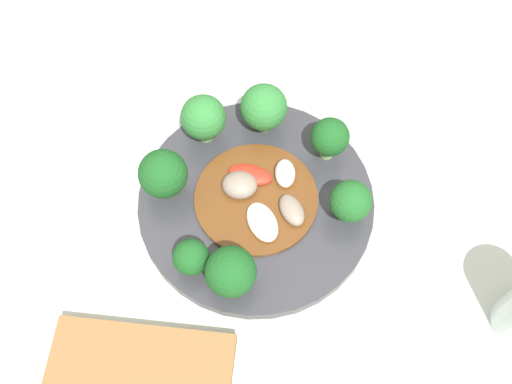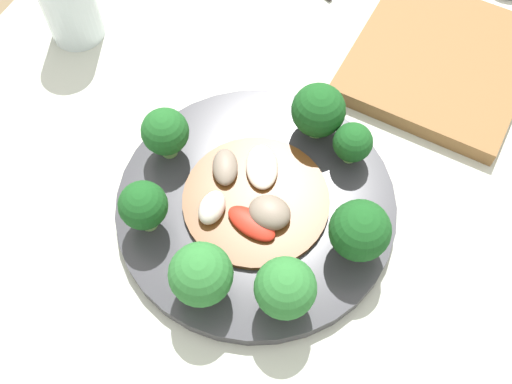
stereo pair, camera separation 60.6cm
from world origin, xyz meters
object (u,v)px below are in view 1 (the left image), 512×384
broccoli_north (163,174)px  broccoli_southeast (330,138)px  broccoli_east (264,108)px  stirfry_center (259,196)px  broccoli_northwest (191,257)px  broccoli_west (235,272)px  broccoli_south (350,202)px  broccoli_northeast (203,118)px  plate (256,202)px

broccoli_north → broccoli_southeast: broccoli_north is taller
broccoli_east → stirfry_center: broccoli_east is taller
broccoli_northwest → broccoli_east: (0.20, -0.07, 0.01)m
broccoli_southeast → broccoli_east: 0.09m
broccoli_west → stirfry_center: size_ratio=0.44×
broccoli_south → broccoli_northeast: (0.10, 0.18, 0.00)m
broccoli_northwest → broccoli_south: size_ratio=0.80×
broccoli_west → broccoli_southeast: bearing=-29.8°
broccoli_north → broccoli_southeast: (0.06, -0.19, -0.00)m
broccoli_south → broccoli_east: bearing=41.4°
broccoli_northeast → stirfry_center: size_ratio=0.47×
broccoli_east → broccoli_northeast: same height
broccoli_north → broccoli_northeast: size_ratio=1.00×
broccoli_northeast → broccoli_west: (-0.19, -0.05, -0.00)m
plate → broccoli_east: size_ratio=4.04×
broccoli_north → broccoli_east: bearing=-47.7°
broccoli_east → plate: bearing=178.6°
broccoli_south → broccoli_northeast: bearing=60.8°
broccoli_south → broccoli_southeast: bearing=16.4°
broccoli_northeast → broccoli_west: 0.20m
broccoli_southeast → broccoli_northeast: 0.16m
broccoli_southeast → broccoli_west: 0.20m
broccoli_north → stirfry_center: size_ratio=0.47×
broccoli_west → broccoli_northeast: bearing=15.6°
stirfry_center → broccoli_west: bearing=169.9°
broccoli_northeast → stirfry_center: 0.12m
broccoli_northwest → broccoli_east: size_ratio=0.71×
broccoli_east → broccoli_northwest: bearing=160.7°
broccoli_north → broccoli_south: 0.22m
broccoli_south → broccoli_northeast: broccoli_northeast is taller
broccoli_north → broccoli_east: size_ratio=1.00×
broccoli_south → plate: bearing=82.8°
plate → broccoli_south: size_ratio=4.56×
broccoli_east → broccoli_west: broccoli_east is taller
broccoli_southeast → broccoli_northwest: size_ratio=1.28×
broccoli_northeast → broccoli_north: bearing=154.4°
broccoli_north → broccoli_south: size_ratio=1.12×
broccoli_southeast → broccoli_northwest: 0.22m
plate → stirfry_center: size_ratio=1.91×
broccoli_north → broccoli_northeast: bearing=-25.6°
plate → broccoli_northeast: broccoli_northeast is taller
broccoli_southeast → stirfry_center: (-0.07, 0.08, -0.03)m
broccoli_south → broccoli_west: bearing=126.5°
broccoli_southeast → broccoli_northwest: broccoli_southeast is taller
plate → stirfry_center: 0.02m
broccoli_north → broccoli_northwest: size_ratio=1.41×
broccoli_north → broccoli_west: broccoli_north is taller
broccoli_southeast → broccoli_northwest: bearing=136.6°
broccoli_northwest → stirfry_center: (0.09, -0.07, -0.02)m
broccoli_east → stirfry_center: size_ratio=0.47×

